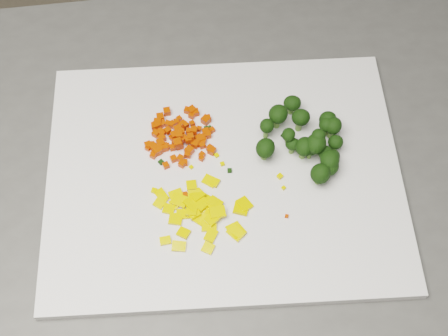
% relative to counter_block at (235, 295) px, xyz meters
% --- Properties ---
extents(counter_block, '(1.05, 0.87, 0.90)m').
position_rel_counter_block_xyz_m(counter_block, '(0.00, 0.00, 0.00)').
color(counter_block, '#494947').
rests_on(counter_block, ground).
extents(cutting_board, '(0.49, 0.41, 0.01)m').
position_rel_counter_block_xyz_m(cutting_board, '(-0.02, -0.00, 0.46)').
color(cutting_board, silver).
rests_on(cutting_board, counter_block).
extents(carrot_pile, '(0.09, 0.09, 0.03)m').
position_rel_counter_block_xyz_m(carrot_pile, '(-0.08, 0.04, 0.47)').
color(carrot_pile, '#C02602').
rests_on(carrot_pile, cutting_board).
extents(pepper_pile, '(0.11, 0.11, 0.02)m').
position_rel_counter_block_xyz_m(pepper_pile, '(-0.04, -0.05, 0.47)').
color(pepper_pile, '#DFB00B').
rests_on(pepper_pile, cutting_board).
extents(broccoli_pile, '(0.11, 0.11, 0.05)m').
position_rel_counter_block_xyz_m(broccoli_pile, '(0.07, 0.05, 0.49)').
color(broccoli_pile, black).
rests_on(broccoli_pile, cutting_board).
extents(carrot_cube_0, '(0.01, 0.01, 0.01)m').
position_rel_counter_block_xyz_m(carrot_cube_0, '(-0.07, 0.08, 0.47)').
color(carrot_cube_0, '#C02602').
rests_on(carrot_cube_0, carrot_pile).
extents(carrot_cube_1, '(0.01, 0.01, 0.01)m').
position_rel_counter_block_xyz_m(carrot_cube_1, '(-0.11, 0.05, 0.47)').
color(carrot_cube_1, '#C02602').
rests_on(carrot_cube_1, carrot_pile).
extents(carrot_cube_2, '(0.01, 0.01, 0.01)m').
position_rel_counter_block_xyz_m(carrot_cube_2, '(-0.08, 0.03, 0.47)').
color(carrot_cube_2, '#C02602').
rests_on(carrot_cube_2, carrot_pile).
extents(carrot_cube_3, '(0.01, 0.01, 0.01)m').
position_rel_counter_block_xyz_m(carrot_cube_3, '(-0.06, 0.03, 0.47)').
color(carrot_cube_3, '#C02602').
rests_on(carrot_cube_3, carrot_pile).
extents(carrot_cube_4, '(0.01, 0.01, 0.01)m').
position_rel_counter_block_xyz_m(carrot_cube_4, '(-0.06, 0.03, 0.46)').
color(carrot_cube_4, '#C02602').
rests_on(carrot_cube_4, carrot_pile).
extents(carrot_cube_5, '(0.01, 0.01, 0.01)m').
position_rel_counter_block_xyz_m(carrot_cube_5, '(-0.10, 0.04, 0.47)').
color(carrot_cube_5, '#C02602').
rests_on(carrot_cube_5, carrot_pile).
extents(carrot_cube_6, '(0.01, 0.01, 0.01)m').
position_rel_counter_block_xyz_m(carrot_cube_6, '(-0.11, 0.01, 0.46)').
color(carrot_cube_6, '#C02602').
rests_on(carrot_cube_6, carrot_pile).
extents(carrot_cube_7, '(0.01, 0.01, 0.01)m').
position_rel_counter_block_xyz_m(carrot_cube_7, '(-0.08, 0.05, 0.46)').
color(carrot_cube_7, '#C02602').
rests_on(carrot_cube_7, carrot_pile).
extents(carrot_cube_8, '(0.01, 0.01, 0.01)m').
position_rel_counter_block_xyz_m(carrot_cube_8, '(-0.07, 0.01, 0.47)').
color(carrot_cube_8, '#C02602').
rests_on(carrot_cube_8, carrot_pile).
extents(carrot_cube_9, '(0.01, 0.01, 0.01)m').
position_rel_counter_block_xyz_m(carrot_cube_9, '(-0.08, 0.05, 0.47)').
color(carrot_cube_9, '#C02602').
rests_on(carrot_cube_9, carrot_pile).
extents(carrot_cube_10, '(0.01, 0.01, 0.01)m').
position_rel_counter_block_xyz_m(carrot_cube_10, '(-0.10, 0.02, 0.47)').
color(carrot_cube_10, '#C02602').
rests_on(carrot_cube_10, carrot_pile).
extents(carrot_cube_11, '(0.01, 0.01, 0.01)m').
position_rel_counter_block_xyz_m(carrot_cube_11, '(-0.08, 0.04, 0.47)').
color(carrot_cube_11, '#C02602').
rests_on(carrot_cube_11, carrot_pile).
extents(carrot_cube_12, '(0.01, 0.01, 0.01)m').
position_rel_counter_block_xyz_m(carrot_cube_12, '(-0.08, 0.08, 0.46)').
color(carrot_cube_12, '#C02602').
rests_on(carrot_cube_12, carrot_pile).
extents(carrot_cube_13, '(0.01, 0.01, 0.01)m').
position_rel_counter_block_xyz_m(carrot_cube_13, '(-0.09, 0.05, 0.46)').
color(carrot_cube_13, '#C02602').
rests_on(carrot_cube_13, carrot_pile).
extents(carrot_cube_14, '(0.01, 0.01, 0.01)m').
position_rel_counter_block_xyz_m(carrot_cube_14, '(-0.05, 0.04, 0.47)').
color(carrot_cube_14, '#C02602').
rests_on(carrot_cube_14, carrot_pile).
extents(carrot_cube_15, '(0.01, 0.01, 0.01)m').
position_rel_counter_block_xyz_m(carrot_cube_15, '(-0.09, 0.06, 0.46)').
color(carrot_cube_15, '#C02602').
rests_on(carrot_cube_15, carrot_pile).
extents(carrot_cube_16, '(0.01, 0.01, 0.01)m').
position_rel_counter_block_xyz_m(carrot_cube_16, '(-0.10, 0.03, 0.47)').
color(carrot_cube_16, '#C02602').
rests_on(carrot_cube_16, carrot_pile).
extents(carrot_cube_17, '(0.01, 0.01, 0.01)m').
position_rel_counter_block_xyz_m(carrot_cube_17, '(-0.10, 0.02, 0.47)').
color(carrot_cube_17, '#C02602').
rests_on(carrot_cube_17, carrot_pile).
extents(carrot_cube_18, '(0.01, 0.01, 0.01)m').
position_rel_counter_block_xyz_m(carrot_cube_18, '(-0.09, 0.03, 0.46)').
color(carrot_cube_18, '#C02602').
rests_on(carrot_cube_18, carrot_pile).
extents(carrot_cube_19, '(0.01, 0.01, 0.01)m').
position_rel_counter_block_xyz_m(carrot_cube_19, '(-0.11, 0.05, 0.46)').
color(carrot_cube_19, '#C02602').
rests_on(carrot_cube_19, carrot_pile).
extents(carrot_cube_20, '(0.01, 0.01, 0.01)m').
position_rel_counter_block_xyz_m(carrot_cube_20, '(-0.07, 0.04, 0.46)').
color(carrot_cube_20, '#C02602').
rests_on(carrot_cube_20, carrot_pile).
extents(carrot_cube_21, '(0.01, 0.01, 0.01)m').
position_rel_counter_block_xyz_m(carrot_cube_21, '(-0.05, 0.05, 0.47)').
color(carrot_cube_21, '#C02602').
rests_on(carrot_cube_21, carrot_pile).
extents(carrot_cube_22, '(0.01, 0.01, 0.01)m').
position_rel_counter_block_xyz_m(carrot_cube_22, '(-0.05, 0.07, 0.47)').
color(carrot_cube_22, '#C02602').
rests_on(carrot_cube_22, carrot_pile).
extents(carrot_cube_23, '(0.01, 0.01, 0.01)m').
position_rel_counter_block_xyz_m(carrot_cube_23, '(-0.07, 0.02, 0.47)').
color(carrot_cube_23, '#C02602').
rests_on(carrot_cube_23, carrot_pile).
extents(carrot_cube_24, '(0.01, 0.01, 0.01)m').
position_rel_counter_block_xyz_m(carrot_cube_24, '(-0.05, 0.07, 0.47)').
color(carrot_cube_24, '#C02602').
rests_on(carrot_cube_24, carrot_pile).
extents(carrot_cube_25, '(0.01, 0.01, 0.01)m').
position_rel_counter_block_xyz_m(carrot_cube_25, '(-0.09, 0.06, 0.46)').
color(carrot_cube_25, '#C02602').
rests_on(carrot_cube_25, carrot_pile).
extents(carrot_cube_26, '(0.01, 0.01, 0.01)m').
position_rel_counter_block_xyz_m(carrot_cube_26, '(-0.09, 0.05, 0.46)').
color(carrot_cube_26, '#C02602').
rests_on(carrot_cube_26, carrot_pile).
extents(carrot_cube_27, '(0.01, 0.01, 0.01)m').
position_rel_counter_block_xyz_m(carrot_cube_27, '(-0.04, 0.03, 0.46)').
color(carrot_cube_27, '#C02602').
rests_on(carrot_cube_27, carrot_pile).
extents(carrot_cube_28, '(0.01, 0.01, 0.01)m').
position_rel_counter_block_xyz_m(carrot_cube_28, '(-0.06, 0.04, 0.47)').
color(carrot_cube_28, '#C02602').
rests_on(carrot_cube_28, carrot_pile).
extents(carrot_cube_29, '(0.01, 0.01, 0.01)m').
position_rel_counter_block_xyz_m(carrot_cube_29, '(-0.07, 0.00, 0.46)').
color(carrot_cube_29, '#C02602').
rests_on(carrot_cube_29, carrot_pile).
extents(carrot_cube_30, '(0.01, 0.01, 0.01)m').
position_rel_counter_block_xyz_m(carrot_cube_30, '(-0.10, 0.07, 0.47)').
color(carrot_cube_30, '#C02602').
rests_on(carrot_cube_30, carrot_pile).
extents(carrot_cube_31, '(0.01, 0.01, 0.01)m').
position_rel_counter_block_xyz_m(carrot_cube_31, '(-0.12, 0.02, 0.46)').
color(carrot_cube_31, '#C02602').
rests_on(carrot_cube_31, carrot_pile).
extents(carrot_cube_32, '(0.01, 0.01, 0.01)m').
position_rel_counter_block_xyz_m(carrot_cube_32, '(-0.08, 0.03, 0.47)').
color(carrot_cube_32, '#C02602').
rests_on(carrot_cube_32, carrot_pile).
extents(carrot_cube_33, '(0.01, 0.01, 0.01)m').
position_rel_counter_block_xyz_m(carrot_cube_33, '(-0.07, 0.03, 0.47)').
color(carrot_cube_33, '#C02602').
rests_on(carrot_cube_33, carrot_pile).
extents(carrot_cube_34, '(0.01, 0.01, 0.01)m').
position_rel_counter_block_xyz_m(carrot_cube_34, '(-0.08, 0.03, 0.47)').
color(carrot_cube_34, '#C02602').
rests_on(carrot_cube_34, carrot_pile).
extents(carrot_cube_35, '(0.01, 0.01, 0.01)m').
position_rel_counter_block_xyz_m(carrot_cube_35, '(-0.08, 0.02, 0.47)').
color(carrot_cube_35, '#C02602').
rests_on(carrot_cube_35, carrot_pile).
extents(carrot_cube_36, '(0.01, 0.01, 0.01)m').
position_rel_counter_block_xyz_m(carrot_cube_36, '(-0.06, 0.05, 0.46)').
color(carrot_cube_36, '#C02602').
rests_on(carrot_cube_36, carrot_pile).
extents(carrot_cube_37, '(0.01, 0.01, 0.01)m').
position_rel_counter_block_xyz_m(carrot_cube_37, '(-0.12, 0.05, 0.47)').
color(carrot_cube_37, '#C02602').
rests_on(carrot_cube_37, carrot_pile).
extents(carrot_cube_38, '(0.01, 0.01, 0.01)m').
position_rel_counter_block_xyz_m(carrot_cube_38, '(-0.09, 0.03, 0.46)').
color(carrot_cube_38, '#C02602').
rests_on(carrot_cube_38, carrot_pile).
extents(carrot_cube_39, '(0.01, 0.01, 0.01)m').
position_rel_counter_block_xyz_m(carrot_cube_39, '(-0.07, 0.08, 0.47)').
color(carrot_cube_39, '#C02602').
rests_on(carrot_cube_39, carrot_pile).
extents(carrot_cube_40, '(0.01, 0.01, 0.01)m').
position_rel_counter_block_xyz_m(carrot_cube_40, '(-0.11, 0.04, 0.46)').
color(carrot_cube_40, '#C02602').
rests_on(carrot_cube_40, carrot_pile).
extents(carrot_cube_41, '(0.01, 0.01, 0.01)m').
position_rel_counter_block_xyz_m(carrot_cube_41, '(-0.09, 0.04, 0.47)').
color(carrot_cube_41, '#C02602').
rests_on(carrot_cube_41, carrot_pile).
extents(carrot_cube_42, '(0.01, 0.01, 0.01)m').
position_rel_counter_block_xyz_m(carrot_cube_42, '(-0.09, -0.00, 0.46)').
color(carrot_cube_42, '#C02602').
rests_on(carrot_cube_42, carrot_pile).
extents(carrot_cube_43, '(0.01, 0.01, 0.01)m').
position_rel_counter_block_xyz_m(carrot_cube_43, '(-0.08, 0.04, 0.47)').
color(carrot_cube_43, '#C02602').
rests_on(carrot_cube_43, carrot_pile).
extents(carrot_cube_44, '(0.01, 0.01, 0.01)m').
position_rel_counter_block_xyz_m(carrot_cube_44, '(-0.10, 0.02, 0.47)').
color(carrot_cube_44, '#C02602').
rests_on(carrot_cube_44, carrot_pile).
extents(carrot_cube_45, '(0.01, 0.01, 0.01)m').
position_rel_counter_block_xyz_m(carrot_cube_45, '(-0.04, 0.05, 0.46)').
color(carrot_cube_45, '#C02602').
rests_on(carrot_cube_45, carrot_pile).
extents(carrot_cube_46, '(0.01, 0.01, 0.01)m').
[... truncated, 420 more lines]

